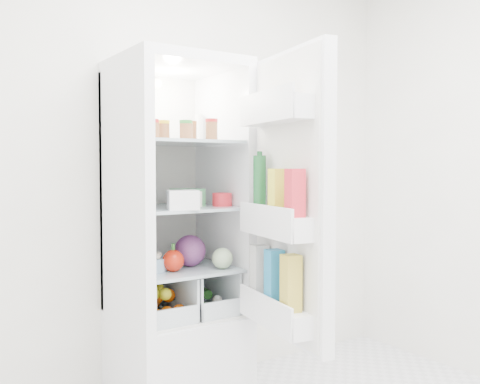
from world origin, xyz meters
TOP-DOWN VIEW (x-y plane):
  - room_walls at (0.00, 0.00)m, footprint 3.02×3.02m
  - refrigerator at (-0.20, 1.25)m, footprint 0.60×0.60m
  - shelf_low at (-0.20, 1.19)m, footprint 0.49×0.53m
  - shelf_mid at (-0.20, 1.19)m, footprint 0.49×0.53m
  - shelf_top at (-0.20, 1.19)m, footprint 0.49×0.53m
  - crisper_left at (-0.32, 1.19)m, footprint 0.23×0.46m
  - crisper_right at (-0.08, 1.19)m, footprint 0.23×0.46m
  - condiment_jars at (-0.24, 1.07)m, footprint 0.38×0.16m
  - squeeze_bottle at (0.01, 1.34)m, footprint 0.05×0.05m
  - tub_white at (-0.27, 0.99)m, footprint 0.18×0.18m
  - tub_cream at (-0.15, 1.17)m, footprint 0.17×0.17m
  - tin_red at (-0.01, 1.07)m, footprint 0.13×0.13m
  - foil_tray at (-0.36, 1.34)m, footprint 0.20×0.17m
  - tub_green at (-0.15, 1.17)m, footprint 0.14×0.18m
  - red_cabbage at (-0.15, 1.15)m, footprint 0.16×0.16m
  - bell_pepper at (-0.28, 1.08)m, footprint 0.11×0.11m
  - mushroom_bowl at (-0.36, 1.14)m, footprint 0.19×0.19m
  - salad_bag at (-0.05, 1.00)m, footprint 0.10×0.10m
  - citrus_pile at (-0.32, 1.17)m, footprint 0.20×0.31m
  - veg_pile at (-0.07, 1.18)m, footprint 0.16×0.30m
  - fridge_door at (0.05, 0.61)m, footprint 0.26×0.60m

SIDE VIEW (x-z plane):
  - veg_pile at x=-0.07m, z-range 0.51..0.61m
  - citrus_pile at x=-0.32m, z-range 0.51..0.66m
  - crisper_left at x=-0.32m, z-range 0.50..0.72m
  - crisper_right at x=-0.08m, z-range 0.50..0.72m
  - refrigerator at x=-0.20m, z-range -0.23..1.57m
  - shelf_low at x=-0.20m, z-range 0.73..0.75m
  - mushroom_bowl at x=-0.36m, z-range 0.75..0.81m
  - salad_bag at x=-0.05m, z-range 0.75..0.85m
  - bell_pepper at x=-0.28m, z-range 0.75..0.85m
  - red_cabbage at x=-0.15m, z-range 0.75..0.91m
  - shelf_mid at x=-0.20m, z-range 1.04..1.06m
  - foil_tray at x=-0.36m, z-range 1.06..1.10m
  - tin_red at x=-0.01m, z-range 1.06..1.12m
  - fridge_door at x=0.05m, z-range 0.44..1.74m
  - tub_cream at x=-0.15m, z-range 1.06..1.13m
  - tub_green at x=-0.15m, z-range 1.06..1.15m
  - tub_white at x=-0.27m, z-range 1.06..1.15m
  - shelf_top at x=-0.20m, z-range 1.37..1.39m
  - condiment_jars at x=-0.24m, z-range 1.39..1.47m
  - squeeze_bottle at x=0.01m, z-range 1.39..1.55m
  - room_walls at x=0.00m, z-range 0.29..2.90m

